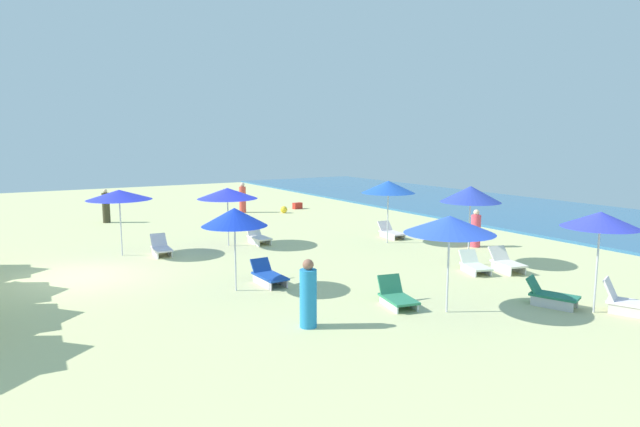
{
  "coord_description": "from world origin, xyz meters",
  "views": [
    {
      "loc": [
        17.85,
        -1.92,
        4.35
      ],
      "look_at": [
        -0.55,
        9.14,
        1.26
      ],
      "focal_mm": 30.23,
      "sensor_mm": 36.0,
      "label": 1
    }
  ],
  "objects": [
    {
      "name": "umbrella_0",
      "position": [
        -2.51,
        1.82,
        2.24
      ],
      "size": [
        2.31,
        2.31,
        2.43
      ],
      "color": "silver",
      "rests_on": "ground_plane"
    },
    {
      "name": "beachgoer_0",
      "position": [
        -10.87,
        2.69,
        0.79
      ],
      "size": [
        0.41,
        0.41,
        1.71
      ],
      "rotation": [
        0.0,
        0.0,
        4.6
      ],
      "color": "#3A3723",
      "rests_on": "ground_plane"
    },
    {
      "name": "umbrella_4",
      "position": [
        0.63,
        11.66,
        2.31
      ],
      "size": [
        2.18,
        2.18,
        2.56
      ],
      "color": "silver",
      "rests_on": "ground_plane"
    },
    {
      "name": "lounge_chair_3_0",
      "position": [
        3.77,
        4.76,
        0.26
      ],
      "size": [
        1.43,
        0.65,
        0.67
      ],
      "rotation": [
        0.0,
        0.0,
        1.59
      ],
      "color": "silver",
      "rests_on": "ground_plane"
    },
    {
      "name": "cooler_box_0",
      "position": [
        -10.49,
        13.52,
        0.18
      ],
      "size": [
        0.38,
        0.58,
        0.37
      ],
      "primitive_type": "cube",
      "rotation": [
        0.0,
        0.0,
        4.84
      ],
      "color": "red",
      "rests_on": "ground_plane"
    },
    {
      "name": "ground_plane",
      "position": [
        0.0,
        0.0,
        0.0
      ],
      "size": [
        60.0,
        60.0,
        0.0
      ],
      "primitive_type": "plane",
      "color": "beige"
    },
    {
      "name": "umbrella_6",
      "position": [
        10.29,
        10.58,
        2.33
      ],
      "size": [
        1.82,
        1.82,
        2.53
      ],
      "color": "silver",
      "rests_on": "ground_plane"
    },
    {
      "name": "lounge_chair_5_1",
      "position": [
        5.92,
        11.05,
        0.23
      ],
      "size": [
        1.4,
        0.99,
        0.64
      ],
      "rotation": [
        0.0,
        0.0,
        1.23
      ],
      "color": "silver",
      "rests_on": "ground_plane"
    },
    {
      "name": "beachgoer_1",
      "position": [
        7.53,
        3.97,
        0.73
      ],
      "size": [
        0.53,
        0.53,
        1.59
      ],
      "rotation": [
        0.0,
        0.0,
        1.08
      ],
      "color": "#2384C4",
      "rests_on": "ground_plane"
    },
    {
      "name": "beachgoer_2",
      "position": [
        -10.73,
        10.06,
        0.8
      ],
      "size": [
        0.53,
        0.53,
        1.72
      ],
      "rotation": [
        0.0,
        0.0,
        0.92
      ],
      "color": "#DC483C",
      "rests_on": "ground_plane"
    },
    {
      "name": "lounge_chair_1_0",
      "position": [
        7.34,
        6.71,
        0.25
      ],
      "size": [
        1.34,
        0.89,
        0.71
      ],
      "rotation": [
        0.0,
        0.0,
        1.36
      ],
      "color": "silver",
      "rests_on": "ground_plane"
    },
    {
      "name": "lounge_chair_4_0",
      "position": [
        -0.21,
        12.51,
        0.24
      ],
      "size": [
        1.46,
        0.71,
        0.65
      ],
      "rotation": [
        0.0,
        0.0,
        1.49
      ],
      "color": "silver",
      "rests_on": "ground_plane"
    },
    {
      "name": "lounge_chair_6_0",
      "position": [
        9.41,
        10.1,
        0.28
      ],
      "size": [
        1.37,
        0.97,
        0.71
      ],
      "rotation": [
        0.0,
        0.0,
        1.94
      ],
      "color": "silver",
      "rests_on": "ground_plane"
    },
    {
      "name": "beachgoer_3",
      "position": [
        3.07,
        14.15,
        0.68
      ],
      "size": [
        0.54,
        0.54,
        1.49
      ],
      "rotation": [
        0.0,
        0.0,
        0.71
      ],
      "color": "#EA485A",
      "rests_on": "ground_plane"
    },
    {
      "name": "umbrella_5",
      "position": [
        5.09,
        11.64,
        2.42
      ],
      "size": [
        2.02,
        2.02,
        2.7
      ],
      "color": "silver",
      "rests_on": "ground_plane"
    },
    {
      "name": "umbrella_2",
      "position": [
        -2.17,
        5.84,
        2.11
      ],
      "size": [
        2.37,
        2.37,
        2.33
      ],
      "color": "silver",
      "rests_on": "ground_plane"
    },
    {
      "name": "beach_ball_1",
      "position": [
        -9.31,
        11.99,
        0.2
      ],
      "size": [
        0.39,
        0.39,
        0.39
      ],
      "primitive_type": "sphere",
      "color": "yellow",
      "rests_on": "ground_plane"
    },
    {
      "name": "umbrella_1",
      "position": [
        8.39,
        7.45,
        2.21
      ],
      "size": [
        2.23,
        2.23,
        2.43
      ],
      "color": "silver",
      "rests_on": "ground_plane"
    },
    {
      "name": "lounge_chair_6_1",
      "position": [
        10.84,
        11.23,
        0.29
      ],
      "size": [
        1.51,
        1.09,
        0.82
      ],
      "rotation": [
        0.0,
        0.0,
        1.97
      ],
      "color": "silver",
      "rests_on": "ground_plane"
    },
    {
      "name": "lounge_chair_2_0",
      "position": [
        -1.97,
        7.05,
        0.25
      ],
      "size": [
        1.33,
        0.62,
        0.66
      ],
      "rotation": [
        0.0,
        0.0,
        1.58
      ],
      "color": "silver",
      "rests_on": "ground_plane"
    },
    {
      "name": "umbrella_3",
      "position": [
        3.92,
        3.67,
        2.11
      ],
      "size": [
        1.85,
        1.85,
        2.37
      ],
      "color": "silver",
      "rests_on": "ground_plane"
    },
    {
      "name": "lounge_chair_0_0",
      "position": [
        -1.83,
        3.07,
        0.27
      ],
      "size": [
        1.37,
        0.65,
        0.72
      ],
      "rotation": [
        0.0,
        0.0,
        1.52
      ],
      "color": "silver",
      "rests_on": "ground_plane"
    },
    {
      "name": "lounge_chair_5_0",
      "position": [
        6.36,
        12.04,
        0.29
      ],
      "size": [
        1.4,
        0.91,
        0.73
      ],
      "rotation": [
        0.0,
        0.0,
        1.34
      ],
      "color": "silver",
      "rests_on": "ground_plane"
    },
    {
      "name": "ocean",
      "position": [
        0.0,
        24.0,
        0.06
      ],
      "size": [
        60.0,
        12.0,
        0.12
      ],
      "primitive_type": "cube",
      "color": "#306591",
      "rests_on": "ground_plane"
    }
  ]
}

